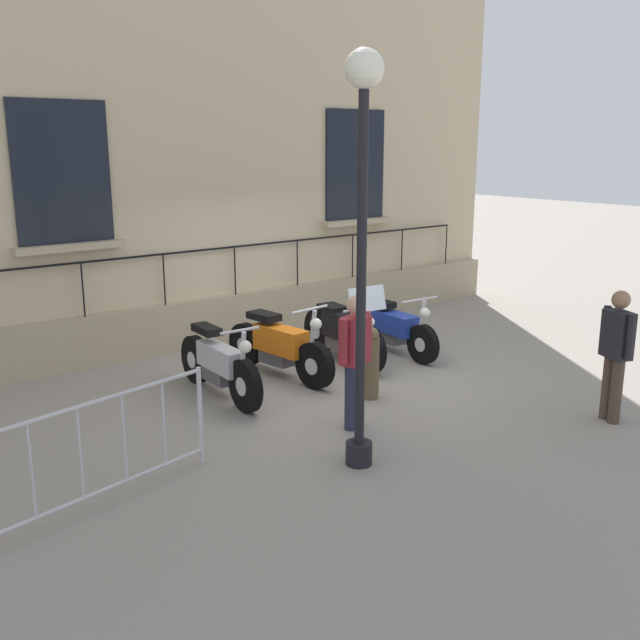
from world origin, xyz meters
name	(u,v)px	position (x,y,z in m)	size (l,w,h in m)	color
ground_plane	(318,373)	(0.00, 0.00, 0.00)	(60.00, 60.00, 0.00)	gray
building_facade	(216,71)	(-2.67, 0.00, 4.37)	(0.82, 12.21, 8.99)	#C6B28E
motorcycle_silver	(219,365)	(-0.01, -1.64, 0.43)	(2.05, 0.54, 1.04)	black
motorcycle_orange	(279,347)	(-0.21, -0.54, 0.44)	(2.13, 0.66, 1.11)	black
motorcycle_black	(344,333)	(-0.17, 0.62, 0.46)	(2.01, 0.74, 1.27)	black
motorcycle_blue	(393,328)	(-0.09, 1.56, 0.41)	(2.06, 0.71, 0.99)	black
lamppost	(362,218)	(2.67, -1.53, 2.56)	(0.37, 0.37, 4.11)	black
crowd_barrier	(103,447)	(1.88, -3.94, 0.57)	(0.53, 2.30, 1.05)	#B7B7BF
bollard	(370,363)	(1.24, -0.11, 0.48)	(0.23, 0.23, 0.96)	brown
pedestrian_standing	(616,349)	(3.61, 1.65, 0.90)	(0.49, 0.34, 1.60)	#47382D
pedestrian_walking	(355,355)	(1.88, -0.93, 0.89)	(0.31, 0.51, 1.59)	#23283D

